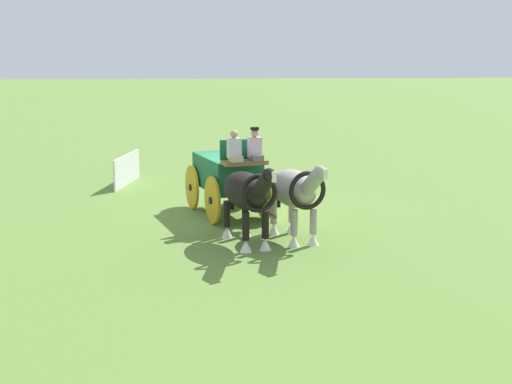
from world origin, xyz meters
TOP-DOWN VIEW (x-y plane):
  - ground_plane at (0.00, 0.00)m, footprint 220.00×220.00m
  - show_wagon at (0.17, 0.04)m, footprint 5.78×2.47m
  - draft_horse_near at (3.43, 1.54)m, footprint 3.01×1.42m
  - draft_horse_off at (3.76, 0.28)m, footprint 3.14×1.42m
  - sponsor_banner at (-5.53, -3.33)m, footprint 3.14×0.73m

SIDE VIEW (x-z plane):
  - ground_plane at x=0.00m, z-range 0.00..0.00m
  - sponsor_banner at x=-5.53m, z-range 0.00..1.10m
  - show_wagon at x=0.17m, z-range -0.16..2.60m
  - draft_horse_near at x=3.43m, z-range 0.22..2.40m
  - draft_horse_off at x=3.76m, z-range 0.23..2.43m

